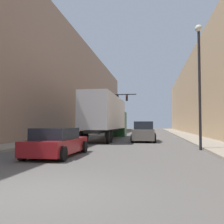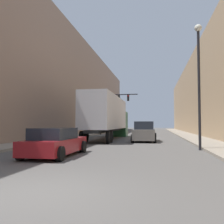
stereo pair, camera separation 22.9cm
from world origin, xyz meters
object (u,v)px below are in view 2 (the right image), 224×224
object	(u,v)px
sedan_car	(55,142)
traffic_signal_gantry	(110,105)
street_lamp	(199,70)
suv_car	(145,132)
semi_truck	(108,116)

from	to	relation	value
sedan_car	traffic_signal_gantry	xyz separation A→B (m)	(-1.79, 24.85, 3.77)
traffic_signal_gantry	street_lamp	xyz separation A→B (m)	(9.24, -20.83, 0.40)
traffic_signal_gantry	street_lamp	size ratio (longest dim) A/B	0.81
suv_car	street_lamp	world-z (taller)	street_lamp
suv_car	traffic_signal_gantry	size ratio (longest dim) A/B	0.79
sedan_car	suv_car	world-z (taller)	suv_car
suv_car	traffic_signal_gantry	distance (m)	15.36
semi_truck	suv_car	xyz separation A→B (m)	(3.82, -2.57, -1.57)
suv_car	street_lamp	xyz separation A→B (m)	(3.60, -7.01, 3.99)
sedan_car	semi_truck	bearing A→B (deg)	89.84
semi_truck	traffic_signal_gantry	bearing A→B (deg)	99.23
sedan_car	street_lamp	bearing A→B (deg)	28.32
sedan_car	suv_car	xyz separation A→B (m)	(3.85, 11.03, 0.18)
semi_truck	traffic_signal_gantry	size ratio (longest dim) A/B	2.25
suv_car	traffic_signal_gantry	xyz separation A→B (m)	(-5.64, 13.82, 3.59)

